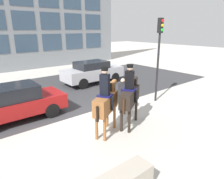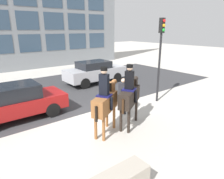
% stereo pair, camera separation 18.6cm
% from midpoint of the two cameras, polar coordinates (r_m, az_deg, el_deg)
% --- Properties ---
extents(ground_plane, '(80.00, 80.00, 0.00)m').
position_cam_midpoint_polar(ground_plane, '(9.24, -5.58, -7.51)').
color(ground_plane, beige).
extents(road_surface, '(22.94, 8.50, 0.01)m').
position_cam_midpoint_polar(road_surface, '(13.22, -17.23, -0.57)').
color(road_surface, '#38383A').
rests_on(road_surface, ground_plane).
extents(mounted_horse_lead, '(1.72, 1.20, 2.57)m').
position_cam_midpoint_polar(mounted_horse_lead, '(7.30, -2.42, -3.28)').
color(mounted_horse_lead, brown).
rests_on(mounted_horse_lead, ground_plane).
extents(mounted_horse_companion, '(1.79, 1.25, 2.55)m').
position_cam_midpoint_polar(mounted_horse_companion, '(7.91, 4.46, -1.53)').
color(mounted_horse_companion, black).
rests_on(mounted_horse_companion, ground_plane).
extents(pedestrian_bystander, '(0.74, 0.75, 1.70)m').
position_cam_midpoint_polar(pedestrian_bystander, '(9.09, 2.50, -1.11)').
color(pedestrian_bystander, '#232328').
rests_on(pedestrian_bystander, ground_plane).
extents(street_car_near_lane, '(4.04, 1.80, 1.54)m').
position_cam_midpoint_polar(street_car_near_lane, '(9.59, -26.46, -3.30)').
color(street_car_near_lane, maroon).
rests_on(street_car_near_lane, ground_plane).
extents(street_car_far_lane, '(4.40, 1.84, 1.60)m').
position_cam_midpoint_polar(street_car_far_lane, '(14.50, -5.90, 5.08)').
color(street_car_far_lane, '#B7B7BC').
rests_on(street_car_far_lane, ground_plane).
extents(traffic_light, '(0.24, 0.29, 4.33)m').
position_cam_midpoint_polar(traffic_light, '(10.69, 12.82, 11.56)').
color(traffic_light, black).
rests_on(traffic_light, ground_plane).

